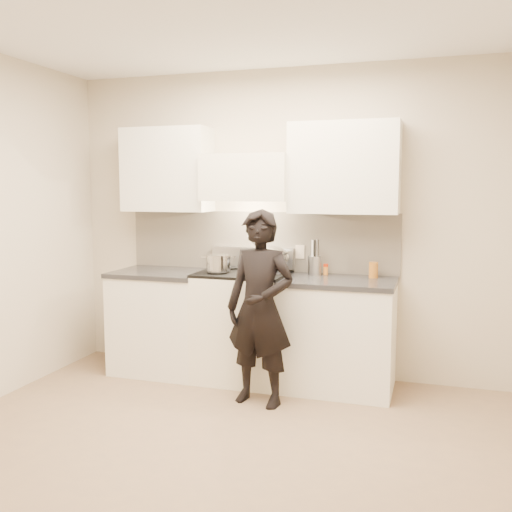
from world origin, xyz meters
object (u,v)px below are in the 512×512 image
at_px(counter_right, 338,334).
at_px(utensil_crock, 314,264).
at_px(stove, 243,325).
at_px(person, 260,308).
at_px(wok, 268,257).

relative_size(counter_right, utensil_crock, 3.04).
xyz_separation_m(stove, person, (0.31, -0.51, 0.28)).
relative_size(wok, person, 0.33).
relative_size(stove, counter_right, 1.04).
bearing_deg(person, utensil_crock, 77.79).
height_order(utensil_crock, person, person).
distance_m(stove, person, 0.66).
height_order(counter_right, utensil_crock, utensil_crock).
bearing_deg(stove, person, -58.91).
height_order(counter_right, person, person).
distance_m(counter_right, utensil_crock, 0.63).
bearing_deg(stove, counter_right, 0.00).
xyz_separation_m(wok, person, (0.13, -0.64, -0.32)).
bearing_deg(wok, counter_right, -10.92).
bearing_deg(wok, person, -78.64).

